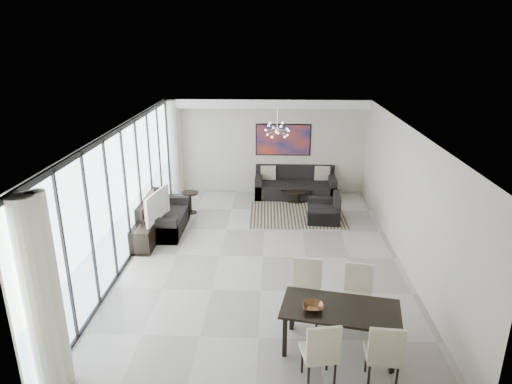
{
  "coord_description": "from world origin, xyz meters",
  "views": [
    {
      "loc": [
        0.21,
        -9.11,
        4.69
      ],
      "look_at": [
        -0.18,
        0.77,
        1.25
      ],
      "focal_mm": 32.0,
      "sensor_mm": 36.0,
      "label": 1
    }
  ],
  "objects_px": {
    "coffee_table": "(296,193)",
    "sofa_main": "(295,186)",
    "tv_console": "(148,229)",
    "dining_table": "(340,313)",
    "television": "(153,205)"
  },
  "relations": [
    {
      "from": "coffee_table",
      "to": "sofa_main",
      "type": "height_order",
      "value": "sofa_main"
    },
    {
      "from": "coffee_table",
      "to": "dining_table",
      "type": "xyz_separation_m",
      "value": [
        0.37,
        -6.81,
        0.46
      ]
    },
    {
      "from": "tv_console",
      "to": "television",
      "type": "bearing_deg",
      "value": -7.51
    },
    {
      "from": "tv_console",
      "to": "dining_table",
      "type": "bearing_deg",
      "value": -43.9
    },
    {
      "from": "sofa_main",
      "to": "dining_table",
      "type": "xyz_separation_m",
      "value": [
        0.38,
        -7.17,
        0.36
      ]
    },
    {
      "from": "coffee_table",
      "to": "tv_console",
      "type": "bearing_deg",
      "value": -141.13
    },
    {
      "from": "sofa_main",
      "to": "television",
      "type": "relative_size",
      "value": 2.01
    },
    {
      "from": "coffee_table",
      "to": "tv_console",
      "type": "relative_size",
      "value": 0.58
    },
    {
      "from": "coffee_table",
      "to": "television",
      "type": "distance_m",
      "value": 4.63
    },
    {
      "from": "sofa_main",
      "to": "tv_console",
      "type": "bearing_deg",
      "value": -137.77
    },
    {
      "from": "tv_console",
      "to": "television",
      "type": "relative_size",
      "value": 1.48
    },
    {
      "from": "television",
      "to": "dining_table",
      "type": "xyz_separation_m",
      "value": [
        3.86,
        -3.85,
        -0.24
      ]
    },
    {
      "from": "tv_console",
      "to": "dining_table",
      "type": "height_order",
      "value": "dining_table"
    },
    {
      "from": "sofa_main",
      "to": "television",
      "type": "xyz_separation_m",
      "value": [
        -3.48,
        -3.33,
        0.6
      ]
    },
    {
      "from": "television",
      "to": "dining_table",
      "type": "bearing_deg",
      "value": -124.35
    }
  ]
}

